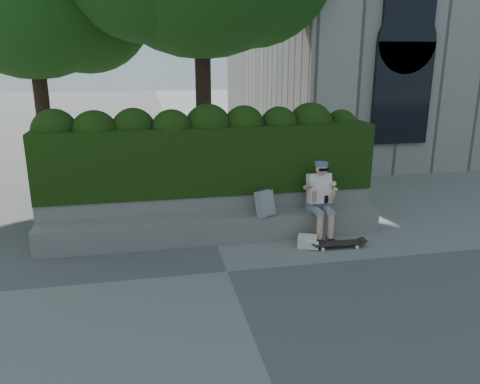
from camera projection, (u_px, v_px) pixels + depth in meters
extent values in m
plane|color=slate|center=(227.00, 272.00, 7.09)|extent=(80.00, 80.00, 0.00)
cube|color=gray|center=(215.00, 229.00, 8.20)|extent=(6.00, 0.45, 0.45)
cube|color=gray|center=(211.00, 212.00, 8.61)|extent=(6.00, 0.50, 0.75)
cube|color=black|center=(208.00, 158.00, 8.55)|extent=(6.00, 1.00, 1.20)
cylinder|color=black|center=(204.00, 117.00, 11.15)|extent=(0.37, 0.37, 3.48)
cylinder|color=black|center=(46.00, 132.00, 11.21)|extent=(0.34, 0.34, 2.80)
cube|color=gray|center=(317.00, 205.00, 8.41)|extent=(0.36, 0.26, 0.22)
cube|color=silver|center=(319.00, 188.00, 8.25)|extent=(0.40, 0.32, 0.55)
sphere|color=tan|center=(322.00, 169.00, 8.09)|extent=(0.21, 0.21, 0.21)
cylinder|color=slate|center=(321.00, 164.00, 8.08)|extent=(0.23, 0.23, 0.06)
cube|color=black|center=(326.00, 199.00, 7.95)|extent=(0.07, 0.02, 0.13)
cylinder|color=tan|center=(320.00, 231.00, 8.07)|extent=(0.11, 0.11, 0.47)
cylinder|color=tan|center=(331.00, 230.00, 8.10)|extent=(0.11, 0.11, 0.47)
cube|color=black|center=(320.00, 242.00, 8.06)|extent=(0.10, 0.26, 0.10)
cube|color=black|center=(331.00, 242.00, 8.10)|extent=(0.10, 0.26, 0.10)
cube|color=black|center=(338.00, 243.00, 7.95)|extent=(0.87, 0.25, 0.02)
cylinder|color=silver|center=(323.00, 249.00, 7.83)|extent=(0.06, 0.03, 0.06)
cylinder|color=silver|center=(319.00, 245.00, 8.01)|extent=(0.06, 0.03, 0.06)
cylinder|color=silver|center=(357.00, 247.00, 7.93)|extent=(0.06, 0.03, 0.06)
cylinder|color=silver|center=(353.00, 243.00, 8.10)|extent=(0.06, 0.03, 0.06)
cube|color=#B9B8BE|center=(265.00, 203.00, 8.15)|extent=(0.35, 0.29, 0.45)
cube|color=silver|center=(307.00, 241.00, 7.97)|extent=(0.38, 0.33, 0.21)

